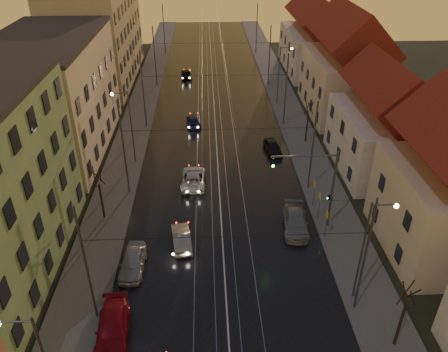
{
  "coord_description": "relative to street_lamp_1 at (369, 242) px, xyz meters",
  "views": [
    {
      "loc": [
        -1.07,
        -11.25,
        22.92
      ],
      "look_at": [
        0.38,
        22.49,
        2.55
      ],
      "focal_mm": 35.0,
      "sensor_mm": 36.0,
      "label": 1
    }
  ],
  "objects": [
    {
      "name": "road",
      "position": [
        -9.1,
        30.0,
        -4.87
      ],
      "size": [
        16.0,
        120.0,
        0.04
      ],
      "primitive_type": "cube",
      "color": "black",
      "rests_on": "ground"
    },
    {
      "name": "sidewalk_left",
      "position": [
        -19.1,
        30.0,
        -4.81
      ],
      "size": [
        4.0,
        120.0,
        0.15
      ],
      "primitive_type": "cube",
      "color": "#4C4C4C",
      "rests_on": "ground"
    },
    {
      "name": "sidewalk_right",
      "position": [
        0.9,
        30.0,
        -4.81
      ],
      "size": [
        4.0,
        120.0,
        0.15
      ],
      "primitive_type": "cube",
      "color": "#4C4C4C",
      "rests_on": "ground"
    },
    {
      "name": "tram_rail_0",
      "position": [
        -11.3,
        30.0,
        -4.83
      ],
      "size": [
        0.06,
        120.0,
        0.03
      ],
      "primitive_type": "cube",
      "color": "gray",
      "rests_on": "road"
    },
    {
      "name": "tram_rail_1",
      "position": [
        -9.87,
        30.0,
        -4.83
      ],
      "size": [
        0.06,
        120.0,
        0.03
      ],
      "primitive_type": "cube",
      "color": "gray",
      "rests_on": "road"
    },
    {
      "name": "tram_rail_2",
      "position": [
        -8.33,
        30.0,
        -4.83
      ],
      "size": [
        0.06,
        120.0,
        0.03
      ],
      "primitive_type": "cube",
      "color": "gray",
      "rests_on": "road"
    },
    {
      "name": "tram_rail_3",
      "position": [
        -6.9,
        30.0,
        -4.83
      ],
      "size": [
        0.06,
        120.0,
        0.03
      ],
      "primitive_type": "cube",
      "color": "gray",
      "rests_on": "road"
    },
    {
      "name": "apartment_left_2",
      "position": [
        -26.6,
        24.0,
        1.11
      ],
      "size": [
        10.0,
        20.0,
        12.0
      ],
      "primitive_type": "cube",
      "color": "beige",
      "rests_on": "ground"
    },
    {
      "name": "apartment_left_3",
      "position": [
        -26.6,
        48.0,
        2.11
      ],
      "size": [
        10.0,
        24.0,
        14.0
      ],
      "primitive_type": "cube",
      "color": "tan",
      "rests_on": "ground"
    },
    {
      "name": "house_right_2",
      "position": [
        7.9,
        18.0,
        -0.24
      ],
      "size": [
        9.18,
        12.24,
        9.2
      ],
      "color": "beige",
      "rests_on": "ground"
    },
    {
      "name": "house_right_3",
      "position": [
        7.9,
        33.0,
        0.92
      ],
      "size": [
        9.18,
        14.28,
        11.5
      ],
      "color": "beige",
      "rests_on": "ground"
    },
    {
      "name": "house_right_4",
      "position": [
        7.9,
        51.0,
        0.16
      ],
      "size": [
        9.18,
        16.32,
        10.0
      ],
      "color": "beige",
      "rests_on": "ground"
    },
    {
      "name": "catenary_pole_l_1",
      "position": [
        -17.7,
        -1.0,
        -0.39
      ],
      "size": [
        0.16,
        0.16,
        9.0
      ],
      "primitive_type": "cylinder",
      "color": "#595B60",
      "rests_on": "ground"
    },
    {
      "name": "catenary_pole_r_1",
      "position": [
        -0.5,
        -1.0,
        -0.39
      ],
      "size": [
        0.16,
        0.16,
        9.0
      ],
      "primitive_type": "cylinder",
      "color": "#595B60",
      "rests_on": "ground"
    },
    {
      "name": "catenary_pole_l_2",
      "position": [
        -17.7,
        14.0,
        -0.39
      ],
      "size": [
        0.16,
        0.16,
        9.0
      ],
      "primitive_type": "cylinder",
      "color": "#595B60",
      "rests_on": "ground"
    },
    {
      "name": "catenary_pole_r_2",
      "position": [
        -0.5,
        14.0,
        -0.39
      ],
      "size": [
        0.16,
        0.16,
        9.0
      ],
      "primitive_type": "cylinder",
      "color": "#595B60",
      "rests_on": "ground"
    },
    {
      "name": "catenary_pole_l_3",
      "position": [
        -17.7,
        29.0,
        -0.39
      ],
      "size": [
        0.16,
        0.16,
        9.0
      ],
      "primitive_type": "cylinder",
      "color": "#595B60",
      "rests_on": "ground"
    },
    {
      "name": "catenary_pole_r_3",
      "position": [
        -0.5,
        29.0,
        -0.39
      ],
      "size": [
        0.16,
        0.16,
        9.0
      ],
      "primitive_type": "cylinder",
      "color": "#595B60",
      "rests_on": "ground"
    },
    {
      "name": "catenary_pole_l_4",
      "position": [
        -17.7,
        44.0,
        -0.39
      ],
      "size": [
        0.16,
        0.16,
        9.0
      ],
      "primitive_type": "cylinder",
      "color": "#595B60",
      "rests_on": "ground"
    },
    {
      "name": "catenary_pole_r_4",
      "position": [
        -0.5,
        44.0,
        -0.39
      ],
      "size": [
        0.16,
        0.16,
        9.0
      ],
      "primitive_type": "cylinder",
      "color": "#595B60",
      "rests_on": "ground"
    },
    {
      "name": "catenary_pole_l_5",
      "position": [
        -17.7,
        62.0,
        -0.39
      ],
      "size": [
        0.16,
        0.16,
        9.0
      ],
      "primitive_type": "cylinder",
      "color": "#595B60",
      "rests_on": "ground"
    },
    {
      "name": "catenary_pole_r_5",
      "position": [
        -0.5,
        62.0,
        -0.39
      ],
      "size": [
        0.16,
        0.16,
        9.0
      ],
      "primitive_type": "cylinder",
      "color": "#595B60",
      "rests_on": "ground"
    },
    {
      "name": "street_lamp_1",
      "position": [
        0.0,
        0.0,
        0.0
      ],
      "size": [
        1.75,
        0.32,
        8.0
      ],
      "color": "#595B60",
      "rests_on": "ground"
    },
    {
      "name": "street_lamp_2",
      "position": [
        -18.21,
        20.0,
        0.0
      ],
      "size": [
        1.75,
        0.32,
        8.0
      ],
      "color": "#595B60",
      "rests_on": "ground"
    },
    {
      "name": "street_lamp_3",
      "position": [
        0.0,
        36.0,
        0.0
      ],
      "size": [
        1.75,
        0.32,
        8.0
      ],
      "color": "#595B60",
      "rests_on": "ground"
    },
    {
      "name": "traffic_light_mast",
      "position": [
        -1.11,
        8.0,
        -0.29
      ],
      "size": [
        5.3,
        0.32,
        7.2
      ],
      "color": "#595B60",
      "rests_on": "ground"
    },
    {
      "name": "bare_tree_0",
      "position": [
        -19.3,
        10.0,
        -2.4
      ],
      "size": [
        1.09,
        1.09,
        5.11
      ],
      "color": "black",
      "rests_on": "ground"
    },
    {
      "name": "bare_tree_1",
      "position": [
        1.1,
        -4.0,
        -2.4
      ],
      "size": [
        1.09,
        1.09,
        5.11
      ],
      "color": "black",
      "rests_on": "ground"
    },
    {
      "name": "bare_tree_2",
      "position": [
        1.3,
        24.0,
        -2.4
      ],
      "size": [
        1.09,
        1.09,
        5.11
      ],
      "color": "black",
      "rests_on": "ground"
    },
    {
      "name": "driving_car_1",
      "position": [
        -12.41,
        6.16,
        -4.23
      ],
      "size": [
        1.92,
        4.14,
        1.31
      ],
      "primitive_type": "imported",
      "rotation": [
        0.0,
        0.0,
        3.28
      ],
      "color": "gray",
      "rests_on": "ground"
    },
    {
      "name": "driving_car_2",
      "position": [
        -11.61,
        15.31,
        -4.2
      ],
      "size": [
        2.34,
        4.96,
        1.37
      ],
      "primitive_type": "imported",
      "rotation": [
        0.0,
        0.0,
        3.13
      ],
      "color": "beige",
      "rests_on": "ground"
    },
    {
      "name": "driving_car_3",
      "position": [
        -11.81,
        29.29,
        -4.27
      ],
      "size": [
        1.99,
        4.35,
        1.23
      ],
      "primitive_type": "imported",
      "rotation": [
        0.0,
        0.0,
        3.2
      ],
      "color": "#181C48",
      "rests_on": "ground"
    },
    {
      "name": "driving_car_4",
      "position": [
        -13.28,
        47.8,
        -4.17
      ],
      "size": [
        1.88,
        4.27,
        1.43
      ],
      "primitive_type": "imported",
      "rotation": [
        0.0,
        0.0,
        3.19
      ],
      "color": "black",
      "rests_on": "ground"
    },
    {
      "name": "parked_left_2",
      "position": [
        -16.35,
        -2.54,
        -4.19
      ],
      "size": [
        2.26,
        4.9,
        1.39
      ],
      "primitive_type": "imported",
      "rotation": [
        0.0,
        0.0,
        0.07
      ],
      "color": "maroon",
      "rests_on": "ground"
    },
    {
      "name": "parked_left_3",
      "position": [
        -15.91,
        3.47,
        -4.17
      ],
      "size": [
        1.81,
        4.27,
        1.44
      ],
      "primitive_type": "imported",
      "rotation": [
        0.0,
        0.0,
        -0.03
      ],
      "color": "#A4A4A9",
      "rests_on": "ground"
    },
    {
      "name": "parked_right_1",
      "position": [
        -2.9,
        7.88,
        -4.18
      ],
      "size": [
        2.47,
        5.07,
        1.42
      ],
      "primitive_type": "imported",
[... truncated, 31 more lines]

